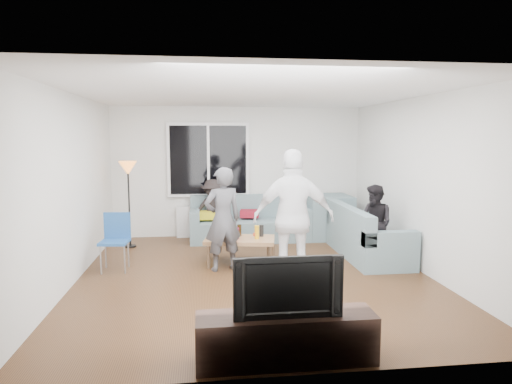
{
  "coord_description": "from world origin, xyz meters",
  "views": [
    {
      "loc": [
        -0.74,
        -6.21,
        2.0
      ],
      "look_at": [
        0.1,
        0.6,
        1.15
      ],
      "focal_mm": 31.14,
      "sensor_mm": 36.0,
      "label": 1
    }
  ],
  "objects": [
    {
      "name": "tv_console",
      "position": [
        -0.01,
        -2.5,
        0.22
      ],
      "size": [
        1.6,
        0.4,
        0.44
      ],
      "primitive_type": "cube",
      "color": "#322019",
      "rests_on": "floor"
    },
    {
      "name": "wall_front",
      "position": [
        0.0,
        -2.77,
        1.3
      ],
      "size": [
        5.0,
        0.04,
        2.6
      ],
      "primitive_type": "cube",
      "color": "silver",
      "rests_on": "ground"
    },
    {
      "name": "side_chair",
      "position": [
        -2.05,
        0.5,
        0.43
      ],
      "size": [
        0.44,
        0.44,
        0.86
      ],
      "primitive_type": null,
      "rotation": [
        0.0,
        0.0,
        -0.1
      ],
      "color": "#215193",
      "rests_on": "floor"
    },
    {
      "name": "spectator_back",
      "position": [
        -0.54,
        2.3,
        0.6
      ],
      "size": [
        0.79,
        0.47,
        1.2
      ],
      "primitive_type": "imported",
      "rotation": [
        0.0,
        0.0,
        -0.03
      ],
      "color": "black",
      "rests_on": "floor"
    },
    {
      "name": "potted_plant",
      "position": [
        -0.26,
        2.62,
        0.78
      ],
      "size": [
        0.2,
        0.18,
        0.32
      ],
      "primitive_type": "imported",
      "rotation": [
        0.0,
        0.0,
        0.23
      ],
      "color": "#2A6B2B",
      "rests_on": "radiator"
    },
    {
      "name": "cushion_red",
      "position": [
        0.18,
        2.33,
        0.51
      ],
      "size": [
        0.4,
        0.35,
        0.13
      ],
      "primitive_type": "cube",
      "rotation": [
        0.0,
        0.0,
        -0.15
      ],
      "color": "maroon",
      "rests_on": "sofa_back_section"
    },
    {
      "name": "bottle_e",
      "position": [
        0.21,
        0.78,
        0.49
      ],
      "size": [
        0.07,
        0.07,
        0.19
      ],
      "primitive_type": "cylinder",
      "color": "black",
      "rests_on": "coffee_table"
    },
    {
      "name": "pitcher",
      "position": [
        -0.25,
        0.68,
        0.49
      ],
      "size": [
        0.17,
        0.17,
        0.17
      ],
      "primitive_type": "cylinder",
      "color": "maroon",
      "rests_on": "coffee_table"
    },
    {
      "name": "coffee_table",
      "position": [
        -0.15,
        0.7,
        0.2
      ],
      "size": [
        1.19,
        0.79,
        0.4
      ],
      "primitive_type": "cube",
      "rotation": [
        0.0,
        0.0,
        -0.18
      ],
      "color": "#AC7E53",
      "rests_on": "floor"
    },
    {
      "name": "sofa_back_section",
      "position": [
        0.18,
        2.27,
        0.42
      ],
      "size": [
        2.3,
        0.85,
        0.85
      ],
      "primitive_type": null,
      "color": "slate",
      "rests_on": "floor"
    },
    {
      "name": "wall_left",
      "position": [
        -2.52,
        0.0,
        1.3
      ],
      "size": [
        0.04,
        5.5,
        2.6
      ],
      "primitive_type": "cube",
      "color": "silver",
      "rests_on": "ground"
    },
    {
      "name": "cushion_yellow",
      "position": [
        -0.68,
        2.25,
        0.51
      ],
      "size": [
        0.4,
        0.34,
        0.14
      ],
      "primitive_type": "cube",
      "rotation": [
        0.0,
        0.0,
        0.06
      ],
      "color": "gold",
      "rests_on": "sofa_back_section"
    },
    {
      "name": "bottle_d",
      "position": [
        0.11,
        0.61,
        0.51
      ],
      "size": [
        0.07,
        0.07,
        0.22
      ],
      "primitive_type": "cylinder",
      "color": "yellow",
      "rests_on": "coffee_table"
    },
    {
      "name": "floor_lamp",
      "position": [
        -2.05,
        1.95,
        0.78
      ],
      "size": [
        0.32,
        0.32,
        1.56
      ],
      "primitive_type": null,
      "color": "orange",
      "rests_on": "floor"
    },
    {
      "name": "player_left",
      "position": [
        -0.43,
        0.33,
        0.78
      ],
      "size": [
        0.65,
        0.51,
        1.56
      ],
      "primitive_type": "imported",
      "rotation": [
        0.0,
        0.0,
        3.42
      ],
      "color": "#46454A",
      "rests_on": "floor"
    },
    {
      "name": "ceiling",
      "position": [
        0.0,
        0.0,
        2.62
      ],
      "size": [
        5.0,
        5.5,
        0.04
      ],
      "primitive_type": "cube",
      "color": "white",
      "rests_on": "ground"
    },
    {
      "name": "sofa_right_section",
      "position": [
        2.02,
        0.82,
        0.42
      ],
      "size": [
        2.0,
        0.85,
        0.85
      ],
      "primitive_type": null,
      "rotation": [
        0.0,
        0.0,
        1.57
      ],
      "color": "slate",
      "rests_on": "floor"
    },
    {
      "name": "bottle_c",
      "position": [
        -0.14,
        0.85,
        0.49
      ],
      "size": [
        0.07,
        0.07,
        0.19
      ],
      "primitive_type": "cylinder",
      "color": "black",
      "rests_on": "coffee_table"
    },
    {
      "name": "wall_right",
      "position": [
        2.52,
        0.0,
        1.3
      ],
      "size": [
        0.04,
        5.5,
        2.6
      ],
      "primitive_type": "cube",
      "color": "silver",
      "rests_on": "ground"
    },
    {
      "name": "player_right",
      "position": [
        0.48,
        -0.47,
        0.92
      ],
      "size": [
        1.13,
        0.57,
        1.85
      ],
      "primitive_type": "imported",
      "rotation": [
        0.0,
        0.0,
        3.03
      ],
      "color": "white",
      "rests_on": "floor"
    },
    {
      "name": "vase",
      "position": [
        -0.7,
        2.62,
        0.7
      ],
      "size": [
        0.16,
        0.16,
        0.16
      ],
      "primitive_type": "imported",
      "rotation": [
        0.0,
        0.0,
        0.1
      ],
      "color": "white",
      "rests_on": "radiator"
    },
    {
      "name": "window_mullion",
      "position": [
        -0.6,
        2.64,
        1.55
      ],
      "size": [
        0.05,
        0.03,
        1.35
      ],
      "primitive_type": "cube",
      "color": "white",
      "rests_on": "window_frame"
    },
    {
      "name": "radiator",
      "position": [
        -0.6,
        2.65,
        0.31
      ],
      "size": [
        1.3,
        0.12,
        0.62
      ],
      "primitive_type": "cube",
      "color": "silver",
      "rests_on": "floor"
    },
    {
      "name": "window_frame",
      "position": [
        -0.6,
        2.69,
        1.55
      ],
      "size": [
        1.62,
        0.06,
        1.47
      ],
      "primitive_type": "cube",
      "color": "white",
      "rests_on": "wall_back"
    },
    {
      "name": "sofa_corner",
      "position": [
        1.76,
        2.27,
        0.42
      ],
      "size": [
        0.85,
        0.85,
        0.85
      ],
      "primitive_type": "cube",
      "color": "slate",
      "rests_on": "floor"
    },
    {
      "name": "spectator_right",
      "position": [
        2.02,
        0.52,
        0.62
      ],
      "size": [
        0.64,
        0.73,
        1.24
      ],
      "primitive_type": "imported",
      "rotation": [
        0.0,
        0.0,
        -1.24
      ],
      "color": "black",
      "rests_on": "floor"
    },
    {
      "name": "window_glass",
      "position": [
        -0.6,
        2.65,
        1.55
      ],
      "size": [
        1.5,
        0.02,
        1.35
      ],
      "primitive_type": "cube",
      "color": "black",
      "rests_on": "window_frame"
    },
    {
      "name": "wall_back",
      "position": [
        0.0,
        2.77,
        1.3
      ],
      "size": [
        5.0,
        0.04,
        2.6
      ],
      "primitive_type": "cube",
      "color": "silver",
      "rests_on": "ground"
    },
    {
      "name": "bottle_a",
      "position": [
        -0.45,
        0.76,
        0.51
      ],
      "size": [
        0.07,
        0.07,
        0.21
      ],
      "primitive_type": "cylinder",
      "color": "#F9560E",
      "rests_on": "coffee_table"
    },
    {
      "name": "television",
      "position": [
        -0.01,
        -2.5,
        0.72
      ],
      "size": [
        0.96,
        0.13,
        0.55
      ],
      "primitive_type": "imported",
      "color": "black",
      "rests_on": "tv_console"
    },
    {
      "name": "floor",
      "position": [
        0.0,
        0.0,
        -0.02
      ],
      "size": [
        5.0,
        5.5,
        0.04
      ],
      "primitive_type": "cube",
      "color": "#56351C",
      "rests_on": "ground"
    }
  ]
}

